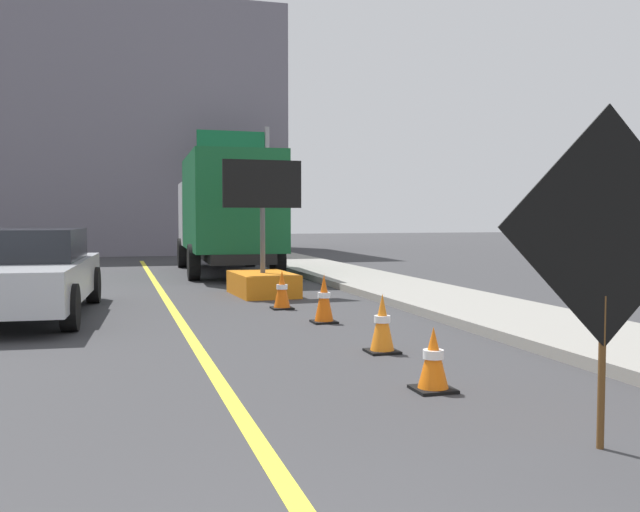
% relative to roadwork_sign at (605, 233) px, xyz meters
% --- Properties ---
extents(sidewalk_curb, '(2.17, 48.00, 0.14)m').
position_rel_roadwork_sign_xyz_m(sidewalk_curb, '(2.57, 3.78, -1.40)').
color(sidewalk_curb, gray).
rests_on(sidewalk_curb, ground).
extents(lane_center_stripe, '(0.14, 36.00, 0.01)m').
position_rel_roadwork_sign_xyz_m(lane_center_stripe, '(-2.22, 3.78, -1.47)').
color(lane_center_stripe, yellow).
rests_on(lane_center_stripe, ground).
extents(roadwork_sign, '(1.63, 0.05, 2.33)m').
position_rel_roadwork_sign_xyz_m(roadwork_sign, '(0.00, 0.00, 0.00)').
color(roadwork_sign, '#593819').
rests_on(roadwork_sign, ground).
extents(arrow_board_trailer, '(1.60, 1.86, 2.70)m').
position_rel_roadwork_sign_xyz_m(arrow_board_trailer, '(-0.31, 9.92, -0.99)').
color(arrow_board_trailer, orange).
rests_on(arrow_board_trailer, ground).
extents(box_truck, '(2.56, 7.19, 3.17)m').
position_rel_roadwork_sign_xyz_m(box_truck, '(-0.16, 15.54, 0.27)').
color(box_truck, black).
rests_on(box_truck, ground).
extents(pickup_car, '(2.22, 5.06, 1.38)m').
position_rel_roadwork_sign_xyz_m(pickup_car, '(-4.51, 8.00, -0.77)').
color(pickup_car, silver).
rests_on(pickup_car, ground).
extents(highway_guide_sign, '(2.79, 0.24, 5.00)m').
position_rel_roadwork_sign_xyz_m(highway_guide_sign, '(1.79, 22.95, 1.95)').
color(highway_guide_sign, gray).
rests_on(highway_guide_sign, ground).
extents(far_building_block, '(19.82, 9.71, 10.25)m').
position_rel_roadwork_sign_xyz_m(far_building_block, '(-6.08, 29.56, 3.65)').
color(far_building_block, slate).
rests_on(far_building_block, ground).
extents(traffic_cone_near_sign, '(0.36, 0.36, 0.59)m').
position_rel_roadwork_sign_xyz_m(traffic_cone_near_sign, '(-0.40, 1.80, -1.18)').
color(traffic_cone_near_sign, black).
rests_on(traffic_cone_near_sign, ground).
extents(traffic_cone_mid_lane, '(0.36, 0.36, 0.69)m').
position_rel_roadwork_sign_xyz_m(traffic_cone_mid_lane, '(-0.19, 3.63, -1.13)').
color(traffic_cone_mid_lane, black).
rests_on(traffic_cone_mid_lane, ground).
extents(traffic_cone_far_lane, '(0.36, 0.36, 0.73)m').
position_rel_roadwork_sign_xyz_m(traffic_cone_far_lane, '(-0.18, 6.04, -1.11)').
color(traffic_cone_far_lane, black).
rests_on(traffic_cone_far_lane, ground).
extents(traffic_cone_curbside, '(0.36, 0.36, 0.66)m').
position_rel_roadwork_sign_xyz_m(traffic_cone_curbside, '(-0.42, 7.75, -1.15)').
color(traffic_cone_curbside, black).
rests_on(traffic_cone_curbside, ground).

